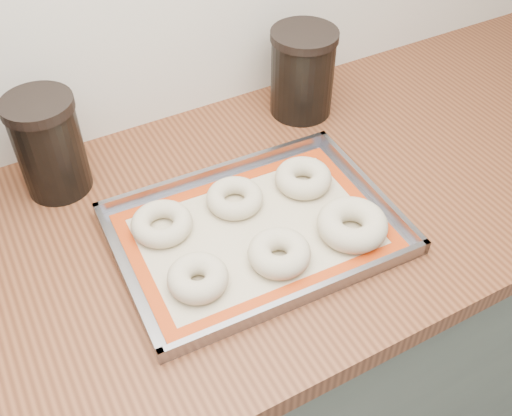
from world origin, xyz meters
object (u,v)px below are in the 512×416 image
baking_tray (256,231)px  canister_mid (49,145)px  bagel_front_mid (279,253)px  bagel_front_left (198,278)px  bagel_front_right (352,225)px  bagel_back_mid (235,198)px  bagel_back_left (162,224)px  bagel_back_right (303,178)px  canister_right (302,72)px

baking_tray → canister_mid: bearing=132.7°
baking_tray → bagel_front_mid: bearing=-88.8°
baking_tray → bagel_front_left: 0.14m
bagel_front_right → bagel_front_left: bearing=175.6°
bagel_front_mid → bagel_back_mid: size_ratio=1.01×
baking_tray → bagel_front_mid: size_ratio=4.70×
baking_tray → bagel_back_left: bagel_back_left is taller
canister_mid → bagel_front_left: bearing=-69.8°
baking_tray → canister_mid: size_ratio=2.56×
bagel_front_left → bagel_back_mid: bearing=45.5°
baking_tray → bagel_back_left: size_ratio=4.61×
bagel_front_left → canister_mid: (-0.12, 0.33, 0.07)m
bagel_back_mid → canister_mid: size_ratio=0.54×
baking_tray → bagel_back_right: 0.14m
bagel_back_left → canister_right: bearing=26.4°
baking_tray → bagel_back_right: size_ratio=4.64×
bagel_back_left → baking_tray: bearing=-29.9°
bagel_back_right → canister_mid: bearing=150.9°
baking_tray → bagel_back_mid: 0.08m
canister_right → baking_tray: bearing=-133.1°
bagel_front_right → canister_right: canister_right is taller
bagel_front_right → canister_right: (0.12, 0.35, 0.06)m
bagel_front_mid → bagel_front_right: (0.14, -0.00, 0.00)m
bagel_front_right → bagel_back_mid: size_ratio=1.18×
bagel_front_mid → bagel_back_mid: bagel_front_mid is taller
canister_right → bagel_back_left: bearing=-153.6°
bagel_front_left → canister_mid: size_ratio=0.51×
canister_mid → baking_tray: bearing=-47.3°
bagel_front_right → bagel_back_right: (-0.01, 0.14, -0.00)m
bagel_back_mid → canister_right: canister_right is taller
baking_tray → bagel_front_mid: (0.00, -0.07, 0.02)m
baking_tray → canister_mid: 0.38m
bagel_back_left → bagel_back_right: (0.27, -0.02, 0.00)m
bagel_back_mid → canister_right: 0.33m
bagel_front_mid → bagel_front_left: bearing=173.1°
bagel_back_left → bagel_back_mid: 0.13m
baking_tray → bagel_front_right: bearing=-29.8°
bagel_back_left → canister_right: (0.39, 0.19, 0.07)m
canister_mid → canister_right: (0.51, -0.00, -0.00)m
bagel_front_mid → bagel_front_right: bearing=-2.0°
bagel_front_left → bagel_back_right: bearing=24.5°
bagel_front_mid → baking_tray: bearing=91.2°
baking_tray → bagel_front_mid: 0.08m
baking_tray → bagel_back_mid: bearing=90.9°
bagel_front_right → canister_right: size_ratio=0.65×
baking_tray → bagel_back_mid: size_ratio=4.77×
bagel_front_right → bagel_back_right: 0.14m
baking_tray → canister_right: canister_right is taller
baking_tray → canister_right: 0.38m
baking_tray → bagel_front_right: (0.14, -0.08, 0.02)m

